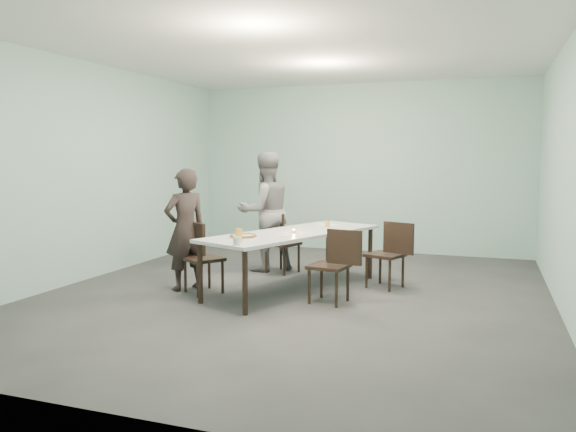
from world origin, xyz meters
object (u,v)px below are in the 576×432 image
(table, at_px, (293,236))
(chair_far_left, at_px, (278,238))
(chair_near_right, at_px, (335,261))
(diner_far, at_px, (265,211))
(pizza, at_px, (243,236))
(diner_near, at_px, (185,229))
(beer_glass, at_px, (239,235))
(amber_tumbler, at_px, (327,224))
(chair_near_left, at_px, (200,252))
(tealight, at_px, (294,231))
(water_tumbler, at_px, (237,241))
(side_plate, at_px, (279,236))
(chair_far_right, at_px, (391,250))

(table, xyz_separation_m, chair_far_left, (-0.58, 1.00, -0.19))
(chair_near_right, relative_size, diner_far, 0.49)
(pizza, bearing_deg, diner_near, 164.55)
(beer_glass, bearing_deg, diner_far, 104.00)
(diner_far, relative_size, amber_tumbler, 22.18)
(diner_near, distance_m, beer_glass, 1.17)
(amber_tumbler, bearing_deg, chair_near_left, -139.76)
(chair_near_left, distance_m, tealight, 1.20)
(pizza, bearing_deg, water_tumbler, -72.45)
(pizza, height_order, amber_tumbler, amber_tumbler)
(chair_near_left, bearing_deg, beer_glass, -1.13)
(table, relative_size, chair_near_right, 3.16)
(chair_far_left, bearing_deg, pizza, -64.40)
(chair_far_left, bearing_deg, beer_glass, -62.89)
(chair_near_right, distance_m, side_plate, 0.74)
(beer_glass, bearing_deg, chair_near_right, 29.64)
(diner_near, height_order, beer_glass, diner_near)
(chair_far_right, bearing_deg, diner_near, 41.28)
(table, relative_size, chair_far_left, 3.16)
(table, xyz_separation_m, chair_near_left, (-1.07, -0.48, -0.19))
(chair_near_right, xyz_separation_m, tealight, (-0.64, 0.38, 0.27))
(chair_near_right, distance_m, water_tumbler, 1.21)
(diner_far, height_order, amber_tumbler, diner_far)
(table, xyz_separation_m, chair_near_right, (0.68, -0.48, -0.19))
(chair_far_left, bearing_deg, chair_near_left, -89.33)
(diner_near, bearing_deg, pizza, 107.92)
(table, distance_m, amber_tumbler, 0.71)
(diner_near, xyz_separation_m, side_plate, (1.28, -0.03, -0.02))
(chair_near_left, xyz_separation_m, diner_far, (0.26, 1.54, 0.39))
(side_plate, distance_m, water_tumbler, 0.81)
(chair_near_left, xyz_separation_m, water_tumbler, (0.86, -0.77, 0.29))
(chair_far_left, relative_size, chair_far_right, 1.00)
(diner_near, height_order, diner_far, diner_far)
(diner_near, bearing_deg, chair_far_left, -173.27)
(table, xyz_separation_m, side_plate, (-0.02, -0.47, 0.06))
(table, bearing_deg, diner_far, 127.35)
(chair_near_right, height_order, beer_glass, beer_glass)
(chair_near_left, height_order, side_plate, chair_near_left)
(tealight, bearing_deg, pizza, -124.65)
(chair_near_right, distance_m, tealight, 0.79)
(diner_near, xyz_separation_m, tealight, (1.34, 0.35, -0.01))
(table, relative_size, tealight, 49.08)
(chair_near_right, bearing_deg, diner_far, -37.42)
(diner_far, bearing_deg, chair_far_left, 119.45)
(water_tumbler, xyz_separation_m, tealight, (0.24, 1.16, -0.02))
(diner_far, xyz_separation_m, water_tumbler, (0.60, -2.31, -0.09))
(chair_near_left, relative_size, chair_near_right, 1.00)
(diner_near, relative_size, diner_far, 0.88)
(chair_far_right, height_order, diner_near, diner_near)
(water_tumbler, relative_size, amber_tumbler, 1.12)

